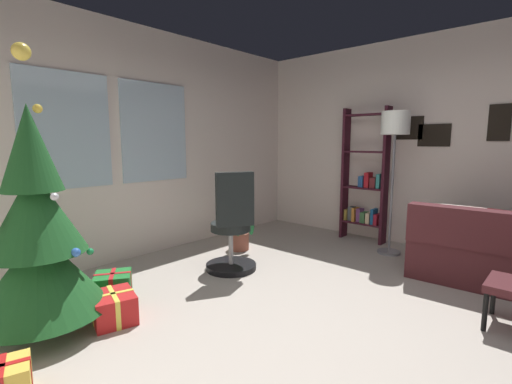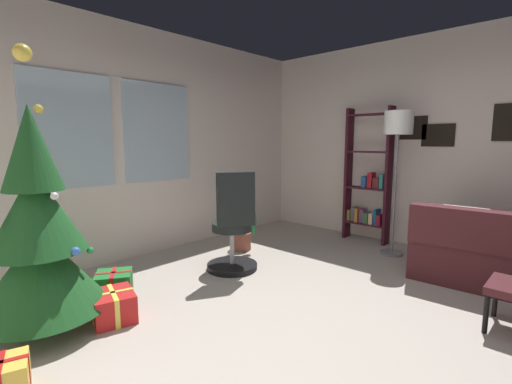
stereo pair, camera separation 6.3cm
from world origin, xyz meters
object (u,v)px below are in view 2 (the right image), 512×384
Objects in this scene: gift_box_gold at (2,380)px; floor_lamp at (398,135)px; holiday_tree at (39,239)px; office_chair at (233,232)px; gift_box_green at (114,285)px; bookshelf at (368,184)px; potted_plant at (242,229)px; gift_box_red at (113,306)px.

floor_lamp is (4.00, -0.54, 1.39)m from gift_box_gold.
holiday_tree is 1.85m from office_chair.
floor_lamp is at bearing -7.75° from gift_box_gold.
holiday_tree is 3.86m from floor_lamp.
gift_box_gold is (-1.01, -0.78, -0.02)m from gift_box_green.
gift_box_gold is 0.17× the size of bookshelf.
gift_box_green is at bearing -174.66° from potted_plant.
office_chair is 2.31m from floor_lamp.
gift_box_red is 0.23× the size of bookshelf.
holiday_tree is 3.13× the size of potted_plant.
office_chair is (1.40, 0.09, 0.32)m from gift_box_red.
floor_lamp is (3.59, -1.17, 0.79)m from holiday_tree.
gift_box_gold is at bearing -161.37° from potted_plant.
gift_box_red is at bearing -164.50° from potted_plant.
gift_box_red is 2.08m from potted_plant.
holiday_tree is 1.10× the size of bookshelf.
gift_box_gold is at bearing -142.32° from gift_box_green.
floor_lamp is at bearing -23.95° from gift_box_green.
holiday_tree is 2.47m from potted_plant.
bookshelf reaches higher than floor_lamp.
gift_box_green is 0.23× the size of floor_lamp.
potted_plant is at bearing 15.50° from gift_box_red.
holiday_tree is 0.96m from gift_box_gold.
holiday_tree is at bearing 161.91° from floor_lamp.
gift_box_red is 0.43m from gift_box_green.
gift_box_gold is (-0.83, -0.40, -0.01)m from gift_box_red.
office_chair is 0.62× the size of floor_lamp.
holiday_tree is 0.86m from gift_box_green.
gift_box_red is 3.59m from floor_lamp.
potted_plant is (2.42, 0.32, -0.43)m from holiday_tree.
gift_box_gold is at bearing -122.83° from holiday_tree.
floor_lamp is at bearing -18.09° from holiday_tree.
gift_box_green is 1.82m from potted_plant.
gift_box_gold is 4.41m from bookshelf.
office_chair is at bearing 3.76° from gift_box_red.
gift_box_gold is 0.49× the size of potted_plant.
gift_box_gold is at bearing 179.75° from bookshelf.
bookshelf reaches higher than gift_box_gold.
holiday_tree reaches higher than gift_box_green.
gift_box_red is (0.42, -0.23, -0.59)m from holiday_tree.
bookshelf is (2.13, -0.51, 0.39)m from office_chair.
bookshelf is 1.06× the size of floor_lamp.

